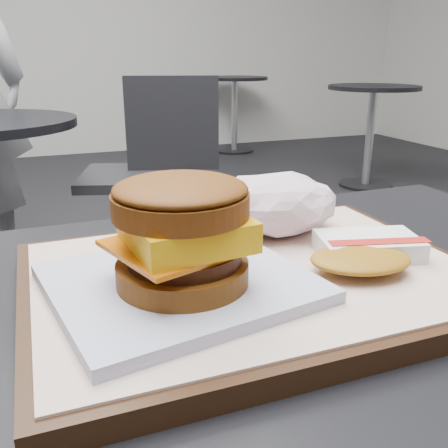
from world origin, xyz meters
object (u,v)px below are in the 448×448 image
at_px(serving_tray, 253,279).
at_px(crumpled_wrapper, 275,204).
at_px(hash_brown, 365,252).
at_px(breakfast_sandwich, 181,245).
at_px(neighbor_chair, 146,165).

xyz_separation_m(serving_tray, crumpled_wrapper, (0.06, 0.08, 0.04)).
distance_m(hash_brown, crumpled_wrapper, 0.11).
bearing_deg(serving_tray, crumpled_wrapper, 53.25).
bearing_deg(crumpled_wrapper, hash_brown, -70.36).
height_order(breakfast_sandwich, neighbor_chair, breakfast_sandwich).
height_order(serving_tray, crumpled_wrapper, crumpled_wrapper).
bearing_deg(hash_brown, serving_tray, 166.49).
height_order(hash_brown, crumpled_wrapper, crumpled_wrapper).
xyz_separation_m(crumpled_wrapper, neighbor_chair, (0.23, 1.67, -0.31)).
relative_size(breakfast_sandwich, hash_brown, 1.67).
distance_m(breakfast_sandwich, crumpled_wrapper, 0.17).
distance_m(breakfast_sandwich, neighbor_chair, 1.83).
relative_size(hash_brown, crumpled_wrapper, 0.96).
bearing_deg(neighbor_chair, hash_brown, -96.08).
xyz_separation_m(hash_brown, neighbor_chair, (0.19, 1.77, -0.29)).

